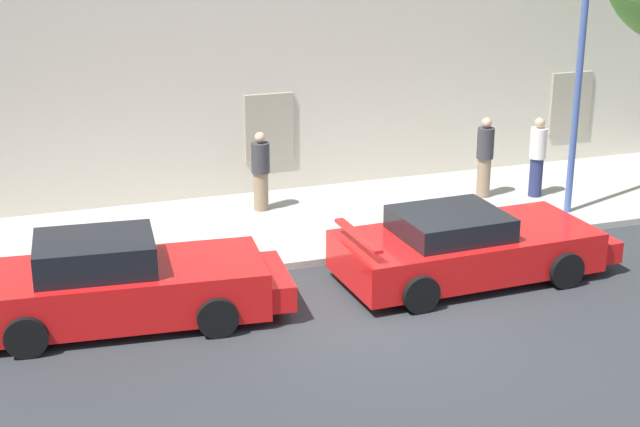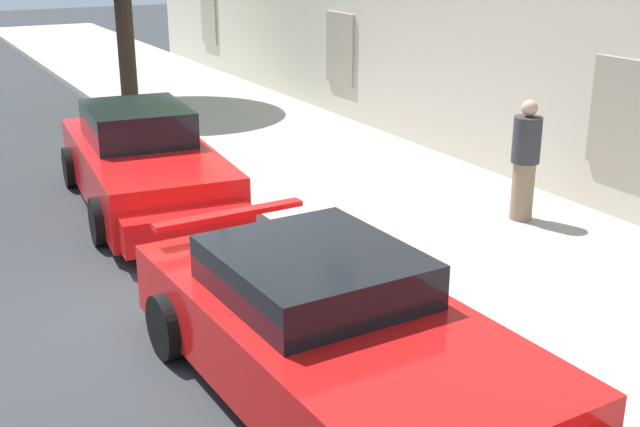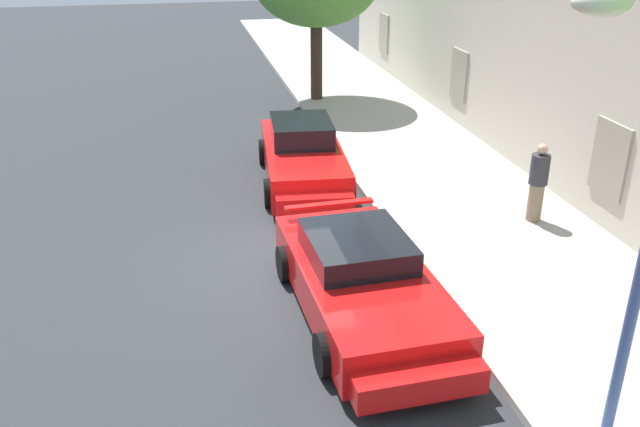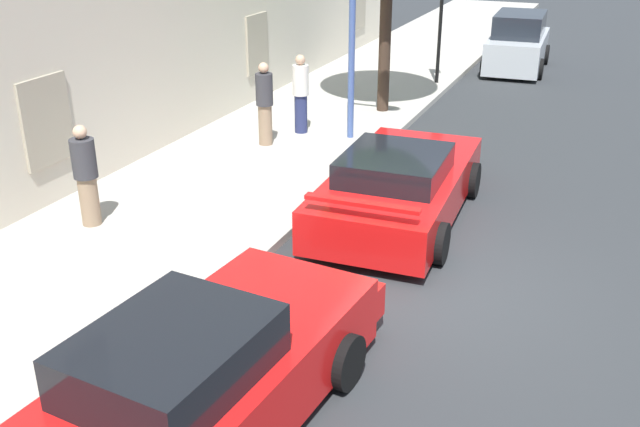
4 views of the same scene
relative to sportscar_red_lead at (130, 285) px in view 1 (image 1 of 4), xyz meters
name	(u,v)px [view 1 (image 1 of 4)]	position (x,y,z in m)	size (l,w,h in m)	color
ground_plane	(386,317)	(3.93, -1.23, -0.62)	(80.00, 80.00, 0.00)	#2B2D30
sidewalk	(300,224)	(3.93, 3.35, -0.55)	(60.00, 4.30, 0.14)	#A8A399
sportscar_red_lead	(130,285)	(0.00, 0.00, 0.00)	(5.16, 2.35, 1.46)	red
sportscar_yellow_flank	(474,246)	(6.07, -0.15, -0.05)	(5.04, 2.38, 1.28)	red
street_lamp	(596,31)	(9.43, 1.63, 3.35)	(0.44, 1.42, 5.53)	#3F5999
pedestrian_admiring	(261,171)	(3.38, 4.29, 0.37)	(0.43, 0.43, 1.68)	#8C7259
pedestrian_strolling	(485,157)	(8.24, 3.57, 0.43)	(0.37, 0.37, 1.78)	#8C7259
pedestrian_bystander	(537,156)	(9.34, 3.23, 0.42)	(0.40, 0.40, 1.76)	navy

